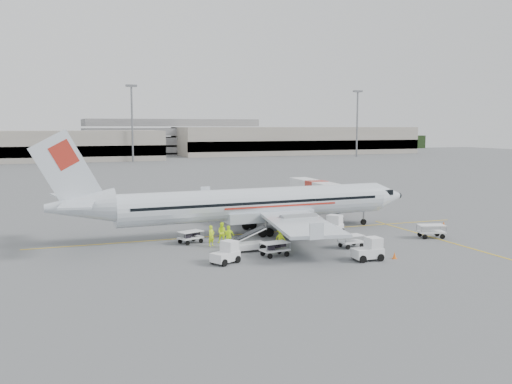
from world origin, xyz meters
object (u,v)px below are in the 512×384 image
Objects in this scene: belt_loader at (246,237)px; tug_mid at (368,249)px; jet_bridge at (317,197)px; tug_fore at (332,226)px; aircraft at (257,183)px; tug_aft at (225,253)px.

belt_loader reaches higher than tug_mid.
jet_bridge reaches higher than tug_mid.
tug_fore reaches higher than tug_mid.
aircraft is at bearing 58.35° from belt_loader.
tug_fore reaches higher than tug_aft.
belt_loader is at bearing -119.36° from aircraft.
aircraft is 16.61× the size of tug_aft.
jet_bridge is (10.90, 8.98, -2.98)m from aircraft.
belt_loader is 1.96× the size of tug_mid.
tug_fore is 10.20m from tug_mid.
tug_fore is (6.23, -3.68, -4.00)m from aircraft.
jet_bridge is at bearing 18.72° from tug_aft.
tug_aft is (-12.90, -7.03, -0.11)m from tug_fore.
tug_fore is 1.07× the size of tug_mid.
tug_fore is (9.98, 3.52, -0.27)m from belt_loader.
aircraft is at bearing -139.32° from jet_bridge.
aircraft reaches higher than tug_aft.
tug_mid is (-2.25, -9.95, -0.06)m from tug_fore.
belt_loader is 10.59m from tug_fore.
tug_fore is at bearing -32.42° from aircraft.
aircraft is 7.97× the size of belt_loader.
tug_mid is (-6.92, -22.60, -1.08)m from jet_bridge.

